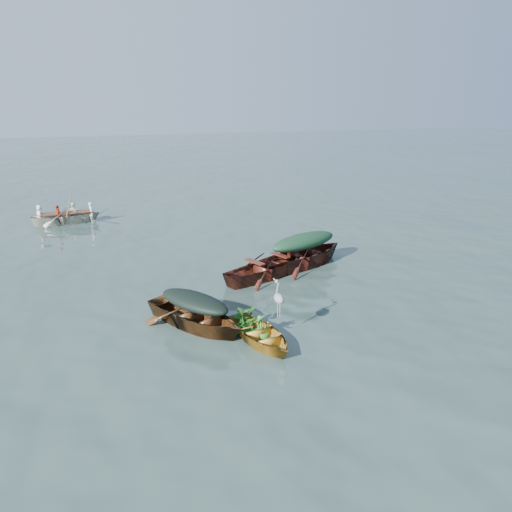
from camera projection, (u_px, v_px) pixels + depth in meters
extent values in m
plane|color=#324741|center=(300.00, 316.00, 13.21)|extent=(140.00, 140.00, 0.00)
imported|color=#B36D23|center=(260.00, 342.00, 11.82)|extent=(1.75, 3.05, 0.76)
imported|color=#4B2911|center=(195.00, 327.00, 12.61)|extent=(3.32, 4.19, 1.02)
imported|color=#4C1911|center=(303.00, 267.00, 17.09)|extent=(5.35, 3.36, 1.24)
imported|color=#4F2013|center=(268.00, 277.00, 16.06)|extent=(4.67, 2.89, 1.05)
imported|color=beige|center=(67.00, 223.00, 22.95)|extent=(4.23, 1.54, 0.98)
ellipsoid|color=black|center=(194.00, 301.00, 12.39)|extent=(1.83, 2.30, 0.40)
ellipsoid|color=#143320|center=(304.00, 242.00, 16.82)|extent=(2.94, 1.85, 0.52)
imported|color=#276219|center=(250.00, 307.00, 12.08)|extent=(0.85, 1.01, 0.60)
imported|color=silver|center=(65.00, 205.00, 22.69)|extent=(2.98, 1.33, 0.76)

